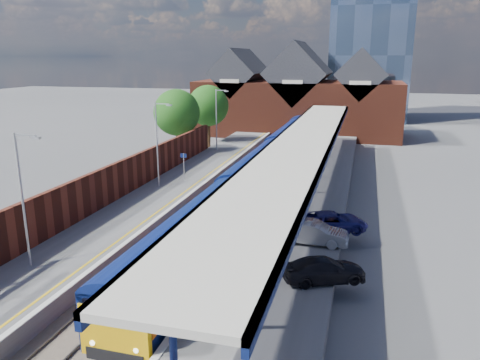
% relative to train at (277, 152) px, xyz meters
% --- Properties ---
extents(ground, '(240.00, 240.00, 0.00)m').
position_rel_train_xyz_m(ground, '(-1.49, -3.34, -2.12)').
color(ground, '#5B5B5E').
rests_on(ground, ground).
extents(ballast_bed, '(6.00, 76.00, 0.06)m').
position_rel_train_xyz_m(ballast_bed, '(-1.49, -13.34, -2.09)').
color(ballast_bed, '#473D33').
rests_on(ballast_bed, ground).
extents(rails, '(4.51, 76.00, 0.14)m').
position_rel_train_xyz_m(rails, '(-1.49, -13.34, -2.00)').
color(rails, slate).
rests_on(rails, ground).
extents(left_platform, '(5.00, 76.00, 1.00)m').
position_rel_train_xyz_m(left_platform, '(-6.99, -13.34, -1.62)').
color(left_platform, '#565659').
rests_on(left_platform, ground).
extents(right_platform, '(6.00, 76.00, 1.00)m').
position_rel_train_xyz_m(right_platform, '(4.51, -13.34, -1.62)').
color(right_platform, '#565659').
rests_on(right_platform, ground).
extents(coping_left, '(0.30, 76.00, 0.05)m').
position_rel_train_xyz_m(coping_left, '(-4.64, -13.34, -1.10)').
color(coping_left, silver).
rests_on(coping_left, left_platform).
extents(coping_right, '(0.30, 76.00, 0.05)m').
position_rel_train_xyz_m(coping_right, '(1.66, -13.34, -1.10)').
color(coping_right, silver).
rests_on(coping_right, right_platform).
extents(yellow_line, '(0.14, 76.00, 0.01)m').
position_rel_train_xyz_m(yellow_line, '(-5.24, -13.34, -1.12)').
color(yellow_line, yellow).
rests_on(yellow_line, left_platform).
extents(train, '(3.02, 65.93, 3.45)m').
position_rel_train_xyz_m(train, '(0.00, 0.00, 0.00)').
color(train, navy).
rests_on(train, ground).
extents(canopy, '(4.50, 52.00, 4.48)m').
position_rel_train_xyz_m(canopy, '(3.99, -11.39, 3.13)').
color(canopy, '#0E1C53').
rests_on(canopy, right_platform).
extents(lamp_post_b, '(1.48, 0.18, 7.00)m').
position_rel_train_xyz_m(lamp_post_b, '(-7.86, -27.34, 2.87)').
color(lamp_post_b, '#A5A8AA').
rests_on(lamp_post_b, left_platform).
extents(lamp_post_c, '(1.48, 0.18, 7.00)m').
position_rel_train_xyz_m(lamp_post_c, '(-7.86, -11.34, 2.87)').
color(lamp_post_c, '#A5A8AA').
rests_on(lamp_post_c, left_platform).
extents(lamp_post_d, '(1.48, 0.18, 7.00)m').
position_rel_train_xyz_m(lamp_post_d, '(-7.86, 4.66, 2.87)').
color(lamp_post_d, '#A5A8AA').
rests_on(lamp_post_d, left_platform).
extents(platform_sign, '(0.55, 0.08, 2.50)m').
position_rel_train_xyz_m(platform_sign, '(-6.49, -9.34, 0.57)').
color(platform_sign, '#A5A8AA').
rests_on(platform_sign, left_platform).
extents(brick_wall, '(0.35, 50.00, 3.86)m').
position_rel_train_xyz_m(brick_wall, '(-9.59, -19.80, 0.33)').
color(brick_wall, '#602719').
rests_on(brick_wall, left_platform).
extents(station_building, '(30.00, 12.12, 13.78)m').
position_rel_train_xyz_m(station_building, '(-1.49, 24.66, 3.33)').
color(station_building, '#602719').
rests_on(station_building, ground).
extents(glass_tower, '(14.20, 14.20, 40.30)m').
position_rel_train_xyz_m(glass_tower, '(8.51, 46.66, 18.08)').
color(glass_tower, '#475D7B').
rests_on(glass_tower, ground).
extents(tree_near, '(5.20, 5.20, 8.10)m').
position_rel_train_xyz_m(tree_near, '(-11.84, 2.56, 3.23)').
color(tree_near, '#382314').
rests_on(tree_near, ground).
extents(tree_far, '(5.20, 5.20, 8.10)m').
position_rel_train_xyz_m(tree_far, '(-10.84, 10.56, 3.23)').
color(tree_far, '#382314').
rests_on(tree_far, ground).
extents(parked_car_silver, '(4.10, 1.54, 1.34)m').
position_rel_train_xyz_m(parked_car_silver, '(5.96, -20.52, -0.45)').
color(parked_car_silver, '#A1A2A6').
rests_on(parked_car_silver, right_platform).
extents(parked_car_dark, '(4.37, 3.16, 1.18)m').
position_rel_train_xyz_m(parked_car_dark, '(7.01, -25.12, -0.53)').
color(parked_car_dark, black).
rests_on(parked_car_dark, right_platform).
extents(parked_car_blue, '(4.91, 3.50, 1.24)m').
position_rel_train_xyz_m(parked_car_blue, '(6.85, -18.24, -0.50)').
color(parked_car_blue, navy).
rests_on(parked_car_blue, right_platform).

